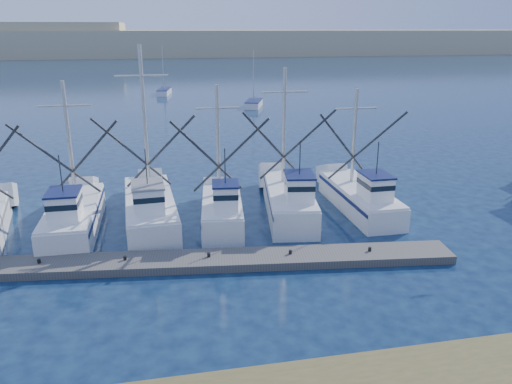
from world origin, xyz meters
TOP-DOWN VIEW (x-y plane):
  - ground at (0.00, 0.00)m, footprint 500.00×500.00m
  - floating_dock at (-9.51, 5.51)m, footprint 30.12×5.41m
  - dune_ridge at (0.00, 210.00)m, footprint 360.00×60.00m
  - trawler_fleet at (-9.23, 10.63)m, footprint 28.93×9.17m
  - sailboat_near at (5.41, 54.66)m, footprint 3.58×5.73m
  - sailboat_far at (-7.02, 71.91)m, footprint 2.75×6.22m

SIDE VIEW (x-z plane):
  - ground at x=0.00m, z-range 0.00..0.00m
  - floating_dock at x=-9.51m, z-range 0.00..0.40m
  - sailboat_near at x=5.41m, z-range -3.56..4.54m
  - sailboat_far at x=-7.02m, z-range -3.56..4.54m
  - trawler_fleet at x=-9.23m, z-range -4.09..6.02m
  - dune_ridge at x=0.00m, z-range 0.00..10.00m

